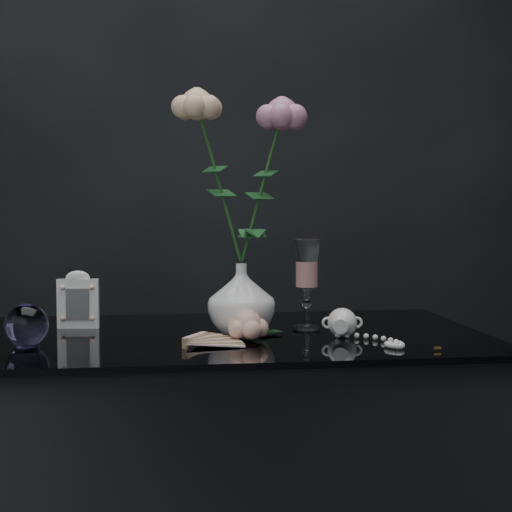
{
  "coord_description": "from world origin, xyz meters",
  "views": [
    {
      "loc": [
        -0.13,
        -1.49,
        1.03
      ],
      "look_at": [
        0.06,
        -0.02,
        0.92
      ],
      "focal_mm": 55.0,
      "sensor_mm": 36.0,
      "label": 1
    }
  ],
  "objects": [
    {
      "name": "vase",
      "position": [
        0.04,
        0.05,
        0.83
      ],
      "size": [
        0.17,
        0.17,
        0.14
      ],
      "primitive_type": "imported",
      "rotation": [
        0.0,
        0.0,
        -0.3
      ],
      "color": "white",
      "rests_on": "table"
    },
    {
      "name": "loose_rose",
      "position": [
        0.04,
        -0.04,
        0.79
      ],
      "size": [
        0.14,
        0.18,
        0.06
      ],
      "primitive_type": null,
      "rotation": [
        0.0,
        0.0,
        -0.06
      ],
      "color": "#EAAC97",
      "rests_on": "table"
    },
    {
      "name": "roses",
      "position": [
        0.04,
        0.05,
        1.1
      ],
      "size": [
        0.26,
        0.13,
        0.39
      ],
      "color": "#EBBA90",
      "rests_on": "vase"
    },
    {
      "name": "wine_glass",
      "position": [
        0.18,
        0.08,
        0.85
      ],
      "size": [
        0.06,
        0.06,
        0.19
      ],
      "primitive_type": null,
      "rotation": [
        0.0,
        0.0,
        0.04
      ],
      "color": "white",
      "rests_on": "table"
    },
    {
      "name": "paper_fan",
      "position": [
        -0.08,
        -0.1,
        0.77
      ],
      "size": [
        0.26,
        0.23,
        0.02
      ],
      "primitive_type": null,
      "rotation": [
        0.0,
        0.0,
        0.35
      ],
      "color": "beige",
      "rests_on": "table"
    },
    {
      "name": "paperweight",
      "position": [
        -0.36,
        -0.04,
        0.8
      ],
      "size": [
        0.08,
        0.08,
        0.08
      ],
      "primitive_type": null,
      "rotation": [
        0.0,
        0.0,
        -0.08
      ],
      "color": "#8973BB",
      "rests_on": "table"
    },
    {
      "name": "pearl_jar",
      "position": [
        0.23,
        -0.01,
        0.79
      ],
      "size": [
        0.21,
        0.22,
        0.06
      ],
      "primitive_type": null,
      "rotation": [
        0.0,
        0.0,
        -0.09
      ],
      "color": "white",
      "rests_on": "table"
    },
    {
      "name": "picture_frame",
      "position": [
        -0.29,
        0.16,
        0.82
      ],
      "size": [
        0.1,
        0.08,
        0.12
      ],
      "primitive_type": null,
      "rotation": [
        0.0,
        0.0,
        -0.1
      ],
      "color": "white",
      "rests_on": "table"
    }
  ]
}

